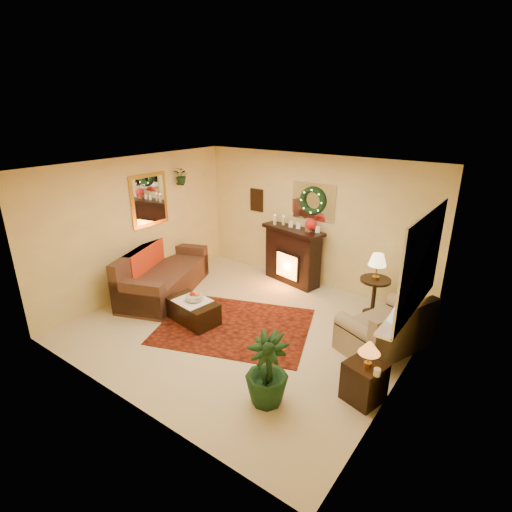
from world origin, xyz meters
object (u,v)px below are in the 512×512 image
Objects in this scene: coffee_table at (193,310)px; end_table_square at (364,381)px; side_table_round at (374,297)px; fireplace at (293,257)px; loveseat at (386,322)px; sofa at (164,272)px.

end_table_square is at bearing 5.27° from coffee_table.
coffee_table is at bearing -139.45° from side_table_round.
fireplace is 1.31× the size of coffee_table.
fireplace reaches higher than side_table_round.
fireplace is at bearing 86.22° from coffee_table.
fireplace reaches higher than coffee_table.
end_table_square is at bearing -59.83° from loveseat.
fireplace reaches higher than sofa.
end_table_square is (0.70, -2.18, -0.06)m from side_table_round.
sofa is 4.34m from end_table_square.
side_table_round is at bearing 107.93° from end_table_square.
side_table_round is (3.58, 1.55, -0.10)m from sofa.
coffee_table is (-0.50, -2.39, -0.34)m from fireplace.
loveseat is 2.03× the size of side_table_round.
end_table_square reaches higher than coffee_table.
loveseat is 2.61× the size of end_table_square.
end_table_square is at bearing -33.07° from fireplace.
fireplace is at bearing 169.01° from side_table_round.
fireplace is (1.72, 1.91, 0.12)m from sofa.
fireplace is 2.46m from coffee_table.
sofa is 1.59× the size of loveseat.
fireplace reaches higher than loveseat.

